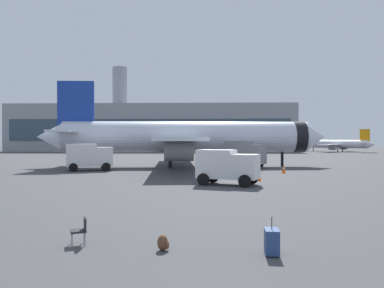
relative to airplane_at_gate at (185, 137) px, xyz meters
name	(u,v)px	position (x,y,z in m)	size (l,w,h in m)	color
airplane_at_gate	(185,137)	(0.00, 0.00, 0.00)	(35.77, 32.29, 10.50)	silver
airplane_taxiing	(337,144)	(39.09, 61.41, -1.51)	(16.84, 16.98, 6.17)	white
service_truck	(89,156)	(-10.02, -6.41, -2.05)	(5.26, 3.82, 2.90)	white
fuel_truck	(239,153)	(6.61, -1.08, -1.88)	(6.34, 5.27, 3.20)	gray
cargo_van	(227,165)	(4.20, -19.19, -2.21)	(4.82, 3.56, 2.60)	white
safety_cone_near	(239,176)	(5.43, -15.51, -3.30)	(0.44, 0.44, 0.72)	#F2590C
safety_cone_mid	(259,176)	(6.97, -16.02, -3.26)	(0.44, 0.44, 0.81)	#F2590C
safety_cone_far	(284,169)	(10.46, -8.61, -3.25)	(0.44, 0.44, 0.82)	#F2590C
safety_cone_outer	(256,160)	(9.94, 8.69, -3.25)	(0.44, 0.44, 0.83)	#F2590C
rolling_suitcase	(272,241)	(4.55, -36.53, -3.27)	(0.44, 0.66, 1.10)	navy
traveller_backpack	(163,243)	(1.36, -36.22, -3.42)	(0.36, 0.40, 0.48)	brown
gate_chair	(81,229)	(-1.33, -35.66, -3.16)	(0.62, 0.62, 0.86)	black
terminal_building	(153,128)	(-13.34, 69.72, 3.22)	(82.16, 22.81, 25.53)	gray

